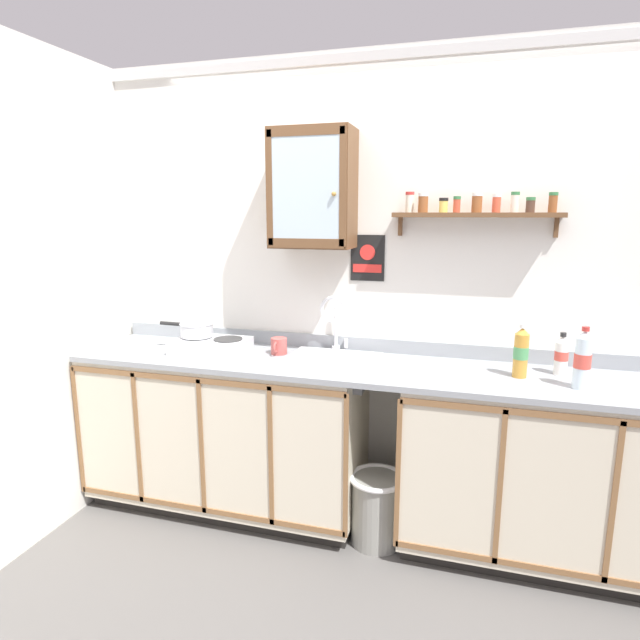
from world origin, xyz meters
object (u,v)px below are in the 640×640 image
Objects in this scene: wall_cabinet at (313,189)px; mug at (279,346)px; hot_plate_stove at (211,346)px; bottle_juice_amber_1 at (521,352)px; bottle_water_clear_0 at (583,360)px; trash_bin at (377,507)px; bottle_opaque_white_2 at (561,355)px; saucepan at (196,329)px; warning_sign at (367,258)px; sink at (332,363)px.

mug is at bearing -155.31° from wall_cabinet.
hot_plate_stove is 1.55× the size of bottle_juice_amber_1.
bottle_water_clear_0 reaches higher than trash_bin.
bottle_water_clear_0 is at bearing -74.38° from bottle_opaque_white_2.
saucepan is 1.04m from wall_cabinet.
bottle_opaque_white_2 is 0.83× the size of warning_sign.
warning_sign is at bearing 160.50° from bottle_water_clear_0.
sink is at bearing 3.32° from hot_plate_stove.
sink is 1.19× the size of hot_plate_stove.
mug is at bearing -178.69° from bottle_opaque_white_2.
wall_cabinet is (0.18, 0.08, 0.87)m from mug.
wall_cabinet reaches higher than warning_sign.
mug is (0.39, 0.08, 0.01)m from hot_plate_stove.
mug is 0.89m from wall_cabinet.
bottle_water_clear_0 reaches higher than bottle_opaque_white_2.
hot_plate_stove is 1.28m from trash_bin.
bottle_juice_amber_1 is at bearing -18.62° from warning_sign.
saucepan is 1.18× the size of bottle_water_clear_0.
wall_cabinet is at bearing 11.68° from saucepan.
trash_bin is (0.29, -0.16, -0.73)m from sink.
warning_sign is at bearing 24.48° from mug.
hot_plate_stove is 1.05m from wall_cabinet.
mug is at bearing 162.47° from trash_bin.
saucepan reaches higher than hot_plate_stove.
mug is 0.50× the size of warning_sign.
saucepan is 1.77m from bottle_juice_amber_1.
wall_cabinet reaches higher than bottle_opaque_white_2.
bottle_juice_amber_1 is 1.25× the size of bottle_opaque_white_2.
warning_sign is at bearing 60.65° from sink.
bottle_opaque_white_2 reaches higher than mug.
trash_bin is (-0.66, -0.13, -0.87)m from bottle_juice_amber_1.
warning_sign is at bearing 18.69° from hot_plate_stove.
saucepan is 0.50m from mug.
warning_sign reaches higher than bottle_opaque_white_2.
saucepan reaches higher than trash_bin.
bottle_opaque_white_2 is 0.34× the size of wall_cabinet.
warning_sign is at bearing 24.34° from wall_cabinet.
trash_bin is (1.00, -0.12, -0.78)m from hot_plate_stove.
warning_sign is at bearing 110.94° from trash_bin.
hot_plate_stove is 1.21× the size of saucepan.
bottle_water_clear_0 is at bearing -6.35° from sink.
bottle_juice_amber_1 is at bearing 10.88° from trash_bin.
hot_plate_stove is 1.92m from bottle_water_clear_0.
wall_cabinet is at bearing 24.69° from mug.
mug is 0.21× the size of wall_cabinet.
sink is 1.85× the size of bottle_juice_amber_1.
bottle_juice_amber_1 is (-0.25, 0.10, -0.01)m from bottle_water_clear_0.
trash_bin is at bearing -178.52° from bottle_water_clear_0.
wall_cabinet is at bearing 140.54° from sink.
trash_bin is (0.44, -0.28, -1.66)m from wall_cabinet.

